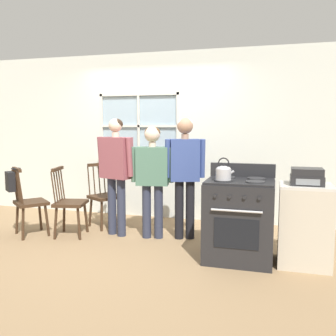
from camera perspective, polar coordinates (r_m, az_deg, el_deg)
The scene contains 14 objects.
ground_plane at distance 5.11m, azimuth -6.45°, elevation -11.00°, with size 16.00×16.00×0.00m, color #937551.
wall_back at distance 6.18m, azimuth -1.44°, elevation 4.74°, with size 6.40×0.16×2.70m.
chair_by_window at distance 5.56m, azimuth -20.34°, elevation -5.06°, with size 0.58×0.58×0.96m.
chair_near_wall at distance 5.38m, azimuth -14.83°, elevation -5.25°, with size 0.48×0.50×0.96m.
chair_center_cluster at distance 5.75m, azimuth -9.62°, elevation -4.35°, with size 0.56×0.57×0.96m.
person_elderly_left at distance 5.20m, azimuth -7.94°, elevation 0.36°, with size 0.61×0.34×1.62m.
person_teen_center at distance 5.03m, azimuth -2.39°, elevation -0.38°, with size 0.59×0.28×1.52m.
person_adult_right at distance 4.99m, azimuth 2.59°, elevation 0.37°, with size 0.54×0.32×1.63m.
stove at distance 4.37m, azimuth 10.81°, elevation -7.68°, with size 0.76×0.68×1.08m.
kettle at distance 4.15m, azimuth 8.46°, elevation -0.63°, with size 0.21×0.17×0.25m.
potted_plant at distance 6.26m, azimuth -5.57°, elevation 2.02°, with size 0.17×0.17×0.23m.
handbag at distance 5.46m, azimuth -22.87°, elevation -1.83°, with size 0.25×0.25×0.31m.
side_counter at distance 4.40m, azimuth 20.11°, elevation -8.16°, with size 0.55×0.50×0.90m.
stereo at distance 4.28m, azimuth 20.41°, elevation -1.25°, with size 0.34×0.29×0.18m.
Camera 1 is at (1.88, -4.49, 1.55)m, focal length 40.00 mm.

